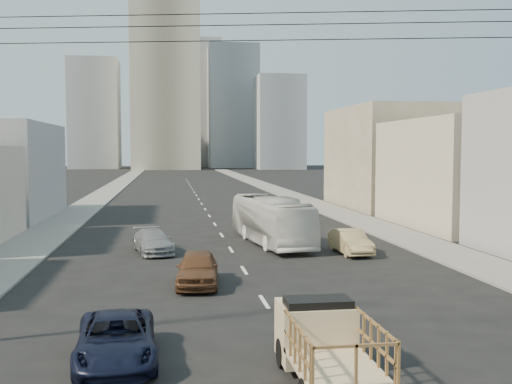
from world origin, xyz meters
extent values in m
plane|color=black|center=(0.00, 0.00, 0.00)|extent=(420.00, 420.00, 0.00)
cube|color=slate|center=(-11.75, 70.00, 0.06)|extent=(3.50, 180.00, 0.12)
cube|color=slate|center=(11.75, 70.00, 0.06)|extent=(3.50, 180.00, 0.12)
cube|color=silver|center=(0.00, 2.00, 0.01)|extent=(0.15, 2.00, 0.01)
cube|color=silver|center=(0.00, 8.00, 0.01)|extent=(0.15, 2.00, 0.01)
cube|color=silver|center=(0.00, 14.00, 0.01)|extent=(0.15, 2.00, 0.01)
cube|color=silver|center=(0.00, 20.00, 0.01)|extent=(0.15, 2.00, 0.01)
cube|color=silver|center=(0.00, 26.00, 0.01)|extent=(0.15, 2.00, 0.01)
cube|color=silver|center=(0.00, 32.00, 0.01)|extent=(0.15, 2.00, 0.01)
cube|color=silver|center=(0.00, 38.00, 0.01)|extent=(0.15, 2.00, 0.01)
cube|color=silver|center=(0.00, 44.00, 0.01)|extent=(0.15, 2.00, 0.01)
cube|color=silver|center=(0.00, 50.00, 0.01)|extent=(0.15, 2.00, 0.01)
cube|color=silver|center=(0.00, 56.00, 0.01)|extent=(0.15, 2.00, 0.01)
cube|color=silver|center=(0.00, 62.00, 0.01)|extent=(0.15, 2.00, 0.01)
cube|color=silver|center=(0.00, 68.00, 0.01)|extent=(0.15, 2.00, 0.01)
cube|color=silver|center=(0.00, 74.00, 0.01)|extent=(0.15, 2.00, 0.01)
cube|color=silver|center=(0.00, 80.00, 0.01)|extent=(0.15, 2.00, 0.01)
cube|color=silver|center=(0.00, 86.00, 0.01)|extent=(0.15, 2.00, 0.01)
cube|color=silver|center=(0.00, 92.00, 0.01)|extent=(0.15, 2.00, 0.01)
cube|color=silver|center=(0.00, 98.00, 0.01)|extent=(0.15, 2.00, 0.01)
cube|color=silver|center=(0.00, 104.00, 0.01)|extent=(0.15, 2.00, 0.01)
cube|color=#D2B88D|center=(0.25, -0.90, 0.70)|extent=(1.90, 3.00, 0.12)
cube|color=#D2B88D|center=(0.25, 1.10, 0.95)|extent=(1.90, 1.60, 1.50)
cube|color=black|center=(0.25, 0.85, 1.55)|extent=(1.70, 0.90, 0.70)
cylinder|color=black|center=(-0.60, 1.20, 0.38)|extent=(0.25, 0.76, 0.76)
cylinder|color=black|center=(1.10, 1.20, 0.38)|extent=(0.25, 0.76, 0.76)
imported|color=black|center=(-4.98, 2.20, 0.63)|extent=(2.38, 4.68, 1.27)
imported|color=silver|center=(2.67, 21.90, 1.44)|extent=(3.68, 10.59, 2.89)
imported|color=brown|center=(-2.35, 11.13, 0.73)|extent=(2.06, 4.39, 1.45)
imported|color=tan|center=(6.40, 17.71, 0.67)|extent=(1.59, 4.11, 1.33)
imported|color=gray|center=(-4.42, 19.58, 0.64)|extent=(2.66, 4.71, 1.29)
cylinder|color=black|center=(0.00, 1.50, 9.30)|extent=(23.01, 5.02, 0.02)
cylinder|color=black|center=(0.00, 1.50, 9.00)|extent=(23.01, 5.02, 0.02)
cylinder|color=black|center=(0.00, 1.50, 8.60)|extent=(23.01, 5.02, 0.02)
cube|color=#C0B39A|center=(19.50, 28.00, 4.00)|extent=(11.00, 14.00, 8.00)
cube|color=gray|center=(20.00, 44.00, 5.00)|extent=(12.00, 16.00, 10.00)
cube|color=gray|center=(-4.00, 170.00, 30.00)|extent=(20.00, 20.00, 60.00)
cube|color=#919499|center=(18.00, 185.00, 20.00)|extent=(16.00, 16.00, 40.00)
cube|color=#919499|center=(-26.00, 180.00, 17.00)|extent=(15.00, 15.00, 34.00)
cube|color=#9A999C|center=(6.00, 200.00, 22.00)|extent=(18.00, 18.00, 44.00)
cube|color=#919499|center=(30.00, 165.00, 14.00)|extent=(14.00, 14.00, 28.00)
camera|label=1|loc=(-3.56, -13.99, 5.72)|focal=42.00mm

